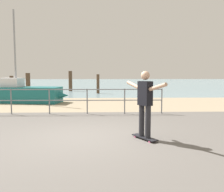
{
  "coord_description": "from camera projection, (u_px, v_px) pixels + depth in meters",
  "views": [
    {
      "loc": [
        0.48,
        -6.35,
        1.69
      ],
      "look_at": [
        0.75,
        2.0,
        0.9
      ],
      "focal_mm": 39.43,
      "sensor_mm": 36.0,
      "label": 1
    }
  ],
  "objects": [
    {
      "name": "beach_strip",
      "position": [
        96.0,
        104.0,
        13.43
      ],
      "size": [
        24.0,
        6.0,
        0.04
      ],
      "primitive_type": "cube",
      "color": "tan",
      "rests_on": "ground"
    },
    {
      "name": "sea_surface",
      "position": [
        101.0,
        83.0,
        41.29
      ],
      "size": [
        72.0,
        50.0,
        0.04
      ],
      "primitive_type": "cube",
      "color": "#75939E",
      "rests_on": "ground"
    },
    {
      "name": "groyne_post_3",
      "position": [
        98.0,
        84.0,
        20.01
      ],
      "size": [
        0.24,
        0.24,
        1.58
      ],
      "primitive_type": "cylinder",
      "color": "#513826",
      "rests_on": "ground"
    },
    {
      "name": "groyne_post_1",
      "position": [
        28.0,
        84.0,
        18.5
      ],
      "size": [
        0.33,
        0.33,
        1.68
      ],
      "primitive_type": "cylinder",
      "color": "#513826",
      "rests_on": "ground"
    },
    {
      "name": "skateboarder",
      "position": [
        145.0,
        100.0,
        6.09
      ],
      "size": [
        0.82,
        1.29,
        1.65
      ],
      "color": "#26262B",
      "rests_on": "skateboard"
    },
    {
      "name": "railing_fence",
      "position": [
        30.0,
        98.0,
        9.9
      ],
      "size": [
        10.75,
        0.05,
        1.05
      ],
      "color": "slate",
      "rests_on": "ground"
    },
    {
      "name": "ground_plane",
      "position": [
        83.0,
        149.0,
        5.47
      ],
      "size": [
        24.0,
        10.0,
        0.04
      ],
      "primitive_type": "cube",
      "color": "#605B56",
      "rests_on": "ground"
    },
    {
      "name": "groyne_post_0",
      "position": [
        12.0,
        84.0,
        22.15
      ],
      "size": [
        0.33,
        0.33,
        1.43
      ],
      "primitive_type": "cylinder",
      "color": "#513826",
      "rests_on": "ground"
    },
    {
      "name": "skateboard",
      "position": [
        145.0,
        137.0,
        6.18
      ],
      "size": [
        0.58,
        0.79,
        0.08
      ],
      "color": "black",
      "rests_on": "ground"
    },
    {
      "name": "groyne_post_2",
      "position": [
        70.0,
        81.0,
        22.66
      ],
      "size": [
        0.33,
        0.33,
        1.86
      ],
      "primitive_type": "cylinder",
      "color": "#513826",
      "rests_on": "ground"
    },
    {
      "name": "sailboat",
      "position": [
        24.0,
        94.0,
        13.84
      ],
      "size": [
        5.06,
        2.06,
        5.16
      ],
      "color": "#19666B",
      "rests_on": "ground"
    }
  ]
}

